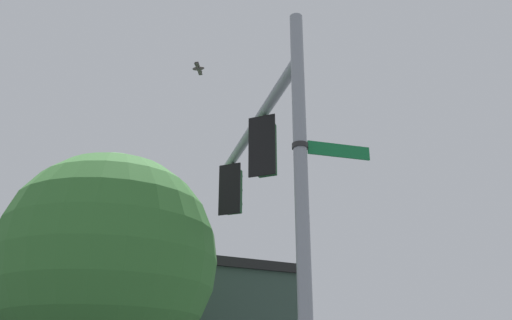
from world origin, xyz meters
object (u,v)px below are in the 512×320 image
Objects in this scene: traffic_light_mid_inner at (233,191)px; bird_flying at (198,68)px; traffic_light_nearest_pole at (266,149)px; street_name_sign at (323,149)px.

bird_flying reaches higher than traffic_light_mid_inner.
traffic_light_nearest_pole is 1.00× the size of traffic_light_mid_inner.
traffic_light_mid_inner is 1.23× the size of street_name_sign.
traffic_light_nearest_pole reaches higher than street_name_sign.
traffic_light_mid_inner is 2.97m from bird_flying.
street_name_sign is at bearing -40.30° from traffic_light_nearest_pole.
bird_flying is at bearing 150.08° from street_name_sign.
traffic_light_nearest_pole is 3.37m from bird_flying.
traffic_light_nearest_pole is 2.91× the size of bird_flying.
traffic_light_nearest_pole and traffic_light_mid_inner have the same top height.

